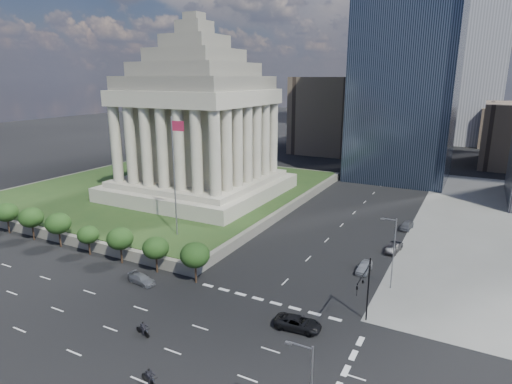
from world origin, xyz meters
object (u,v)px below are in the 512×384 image
Objects in this scene: war_memorial at (197,108)px; suv_grey at (142,279)px; parked_sedan_near at (364,267)px; parked_sedan_far at (406,225)px; pickup_truck at (298,323)px; motorcycle_lead at (149,376)px; flagpole at (175,170)px; traffic_signal_ne at (365,286)px; street_lamp_north at (392,249)px; parked_sedan_mid at (394,248)px; motorcycle_trail at (143,328)px.

suv_grey is at bearing -66.42° from war_memorial.
parked_sedan_far is (2.50, 22.04, 0.01)m from parked_sedan_near.
pickup_truck is 17.40m from motorcycle_lead.
suv_grey is at bearing -72.60° from flagpole.
street_lamp_north is (0.83, 11.30, 0.41)m from traffic_signal_ne.
traffic_signal_ne reaches higher than parked_sedan_mid.
flagpole is 36.79m from motorcycle_lead.
parked_sedan_far reaches higher than parked_sedan_near.
war_memorial is at bearing 155.74° from parked_sedan_near.
motorcycle_lead is (-15.27, -18.69, -4.34)m from traffic_signal_ne.
traffic_signal_ne reaches higher than pickup_truck.
parked_sedan_mid is at bearing -83.66° from parked_sedan_far.
war_memorial is at bearing 138.07° from motorcycle_lead.
suv_grey is at bearing 146.25° from motorcycle_trail.
war_memorial reaches higher than flagpole.
flagpole is 8.21× the size of motorcycle_lead.
street_lamp_north is 7.39m from parked_sedan_near.
war_memorial reaches higher than motorcycle_lead.
war_memorial is at bearing 116.89° from flagpole.
war_memorial is 54.92m from street_lamp_north.
suv_grey is 40.19m from parked_sedan_mid.
war_memorial is at bearing 40.47° from pickup_truck.
parked_sedan_far reaches higher than suv_grey.
pickup_truck is at bearing -82.29° from suv_grey.
flagpole is at bearing 25.71° from suv_grey.
street_lamp_north reaches higher than traffic_signal_ne.
suv_grey is 32.16m from parked_sedan_near.
suv_grey is (-23.57, 0.25, -0.11)m from pickup_truck.
motorcycle_lead reaches higher than parked_sedan_mid.
motorcycle_trail is at bearing 153.54° from motorcycle_lead.
motorcycle_trail is (13.05, -23.19, -12.24)m from flagpole.
motorcycle_trail is (-21.28, -12.88, -4.38)m from traffic_signal_ne.
traffic_signal_ne is 24.79m from parked_sedan_mid.
pickup_truck is 40.84m from parked_sedan_far.
flagpole reaches higher than street_lamp_north.
parked_sedan_mid is (33.33, 14.05, -12.35)m from flagpole.
motorcycle_lead reaches higher than parked_sedan_near.
motorcycle_trail is at bearing -122.56° from parked_sedan_near.
traffic_signal_ne is 1.76× the size of parked_sedan_far.
motorcycle_trail is at bearing -111.19° from parked_sedan_mid.
parked_sedan_near is at bearing 70.67° from motorcycle_trail.
pickup_truck is at bearing 45.21° from motorcycle_trail.
street_lamp_north reaches higher than parked_sedan_mid.
motorcycle_lead is at bearing -118.22° from street_lamp_north.
traffic_signal_ne is 3.41× the size of motorcycle_trail.
parked_sedan_mid is 1.97× the size of motorcycle_trail.
pickup_truck is at bearing -91.33° from parked_sedan_far.
parked_sedan_mid is (2.50, 9.62, 0.00)m from parked_sedan_near.
suv_grey is at bearing -154.44° from street_lamp_north.
war_memorial is at bearing 154.08° from street_lamp_north.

